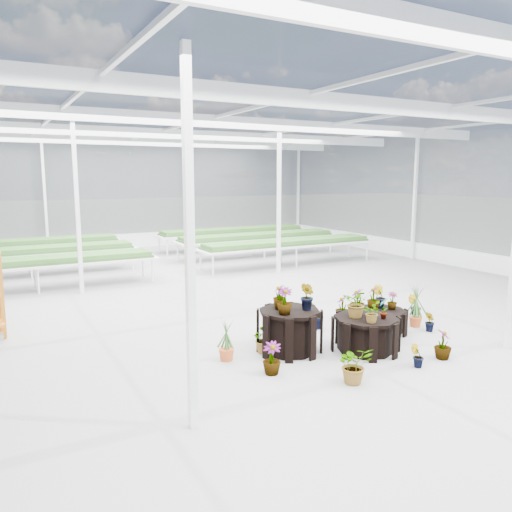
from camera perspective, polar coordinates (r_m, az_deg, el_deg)
name	(u,v)px	position (r m, az deg, el deg)	size (l,w,h in m)	color
ground_plane	(255,316)	(11.08, -0.14, -6.82)	(24.00, 24.00, 0.00)	gray
greenhouse_shell	(255,214)	(10.68, -0.14, 4.86)	(18.00, 24.00, 4.50)	white
steel_frame	(255,214)	(10.68, -0.14, 4.86)	(18.00, 24.00, 4.50)	silver
nursery_benches	(156,253)	(17.53, -11.33, 0.34)	(16.00, 7.00, 0.84)	silver
plinth_tall	(289,331)	(8.80, 3.85, -8.53)	(1.11, 1.11, 0.76)	black
plinth_mid	(366,334)	(9.05, 12.42, -8.70)	(1.16, 1.16, 0.61)	black
plinth_low	(381,321)	(10.22, 14.12, -7.19)	(0.99, 0.99, 0.45)	black
nursery_plants	(340,320)	(9.12, 9.56, -7.25)	(5.05, 3.23, 1.25)	#2E5622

